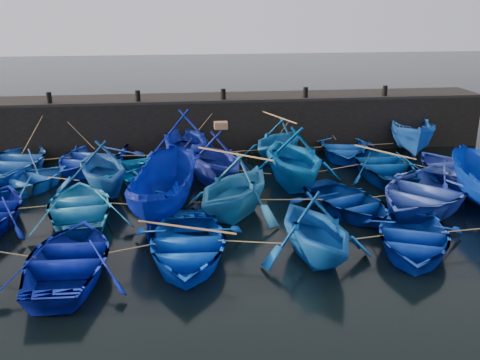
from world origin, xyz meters
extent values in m
plane|color=black|center=(0.00, 0.00, 0.00)|extent=(120.00, 120.00, 0.00)
cube|color=black|center=(0.00, 10.50, 1.25)|extent=(26.00, 2.50, 2.50)
cube|color=black|center=(0.00, 10.50, 2.56)|extent=(26.00, 2.50, 0.12)
cylinder|color=black|center=(-8.00, 9.60, 2.87)|extent=(0.24, 0.24, 0.50)
cylinder|color=black|center=(-4.00, 9.60, 2.87)|extent=(0.24, 0.24, 0.50)
cylinder|color=black|center=(0.00, 9.60, 2.87)|extent=(0.24, 0.24, 0.50)
cylinder|color=black|center=(4.00, 9.60, 2.87)|extent=(0.24, 0.24, 0.50)
cylinder|color=black|center=(8.00, 9.60, 2.87)|extent=(0.24, 0.24, 0.50)
imported|color=#194A9A|center=(-9.22, 7.36, 0.55)|extent=(4.55, 5.79, 1.09)
imported|color=blue|center=(-6.07, 7.70, 0.54)|extent=(5.24, 6.14, 1.08)
imported|color=#1023A7|center=(-1.94, 7.49, 1.27)|extent=(4.43, 5.06, 2.55)
imported|color=#1463B2|center=(2.37, 7.85, 1.01)|extent=(5.00, 5.07, 2.02)
imported|color=#093D97|center=(5.55, 8.04, 0.49)|extent=(4.35, 5.34, 0.97)
imported|color=#1047A8|center=(8.97, 8.19, 0.96)|extent=(3.18, 5.27, 1.91)
imported|color=blue|center=(-8.25, 4.93, 0.43)|extent=(4.93, 5.04, 0.85)
imported|color=#154E94|center=(-5.16, 4.36, 1.09)|extent=(4.62, 5.00, 2.18)
imported|color=#036FCB|center=(-3.27, 4.31, 0.53)|extent=(5.10, 5.99, 1.05)
imported|color=navy|center=(-0.85, 4.90, 1.15)|extent=(5.06, 5.40, 2.29)
imported|color=#0358AA|center=(2.28, 4.24, 1.27)|extent=(4.63, 5.22, 2.53)
imported|color=navy|center=(6.37, 5.13, 0.50)|extent=(3.70, 5.01, 1.00)
imported|color=navy|center=(9.06, 4.00, 0.50)|extent=(4.12, 5.29, 1.00)
imported|color=#1E74BC|center=(-5.63, 1.79, 0.48)|extent=(3.95, 5.05, 0.96)
imported|color=#000F7A|center=(-2.85, 1.49, 0.99)|extent=(2.96, 5.39, 1.97)
imported|color=#2173BB|center=(-0.41, 1.44, 1.10)|extent=(5.38, 5.51, 2.20)
imported|color=navy|center=(3.55, 1.19, 0.44)|extent=(4.31, 5.04, 0.88)
imported|color=#2D48BB|center=(6.51, 1.43, 0.60)|extent=(7.06, 7.04, 1.21)
imported|color=#041287|center=(-5.30, -2.13, 0.48)|extent=(3.50, 4.77, 0.96)
imported|color=#043CCA|center=(-2.15, -1.67, 0.49)|extent=(3.67, 4.93, 0.98)
imported|color=#0948A1|center=(1.48, -2.11, 1.00)|extent=(3.92, 4.34, 2.00)
imported|color=#072C9A|center=(4.51, -1.94, 0.46)|extent=(4.62, 5.31, 0.92)
cube|color=#8D5F3D|center=(-0.55, 4.90, 2.43)|extent=(0.52, 0.39, 0.27)
cylinder|color=tan|center=(-7.64, 7.53, 0.55)|extent=(1.36, 0.38, 0.04)
cylinder|color=tan|center=(-4.01, 7.60, 0.55)|extent=(2.33, 0.25, 0.04)
cylinder|color=tan|center=(0.21, 7.67, 0.55)|extent=(2.52, 0.40, 0.04)
cylinder|color=tan|center=(3.96, 7.94, 0.55)|extent=(1.39, 0.22, 0.04)
cylinder|color=tan|center=(7.26, 8.11, 0.55)|extent=(1.63, 0.19, 0.04)
cylinder|color=tan|center=(-6.71, 4.65, 0.55)|extent=(1.31, 0.61, 0.04)
cylinder|color=tan|center=(-4.22, 4.33, 0.55)|extent=(0.10, 0.08, 0.04)
cylinder|color=tan|center=(-2.06, 4.61, 0.55)|extent=(0.65, 0.62, 0.04)
cylinder|color=tan|center=(0.72, 4.57, 0.55)|extent=(1.34, 0.69, 0.04)
cylinder|color=tan|center=(4.32, 4.69, 0.55)|extent=(2.30, 0.93, 0.04)
cylinder|color=tan|center=(7.72, 4.57, 0.55)|extent=(0.92, 1.15, 0.04)
cylinder|color=tan|center=(-7.13, 1.69, 0.55)|extent=(1.21, 0.23, 0.04)
cylinder|color=tan|center=(-4.24, 1.64, 0.55)|extent=(0.99, 0.33, 0.04)
cylinder|color=tan|center=(-1.63, 1.46, 0.55)|extent=(0.65, 0.09, 0.04)
cylinder|color=tan|center=(1.57, 1.31, 0.55)|extent=(2.16, 0.28, 0.04)
cylinder|color=tan|center=(5.03, 1.31, 0.55)|extent=(1.17, 0.28, 0.04)
cylinder|color=tan|center=(7.47, 1.24, 0.55)|extent=(0.15, 0.41, 0.04)
cylinder|color=tan|center=(-3.73, -1.90, 0.55)|extent=(1.37, 0.49, 0.04)
cylinder|color=tan|center=(-0.33, -1.89, 0.55)|extent=(1.84, 0.47, 0.04)
cylinder|color=tan|center=(3.00, -2.03, 0.55)|extent=(1.24, 0.20, 0.04)
cylinder|color=tan|center=(-8.61, 9.03, 1.58)|extent=(1.27, 0.99, 2.09)
cylinder|color=tan|center=(-7.03, 9.20, 1.58)|extent=(1.97, 0.64, 2.10)
cylinder|color=tan|center=(-0.97, 9.09, 1.58)|extent=(1.98, 0.85, 2.10)
cylinder|color=tan|center=(3.18, 9.28, 1.58)|extent=(1.67, 0.49, 2.09)
cylinder|color=tan|center=(4.78, 9.37, 1.58)|extent=(1.59, 0.31, 2.09)
cylinder|color=tan|center=(8.49, 9.45, 1.58)|extent=(1.01, 0.15, 2.09)
cylinder|color=#99724C|center=(2.37, 7.85, 2.05)|extent=(1.08, 2.84, 0.06)
cylinder|color=#99724C|center=(6.37, 5.13, 1.03)|extent=(1.77, 2.49, 0.06)
cylinder|color=#99724C|center=(-0.41, 1.44, 2.23)|extent=(2.34, 1.97, 0.06)
cylinder|color=#99724C|center=(-2.15, -1.67, 1.01)|extent=(2.74, 1.32, 0.06)
camera|label=1|loc=(-2.37, -15.63, 7.10)|focal=40.00mm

